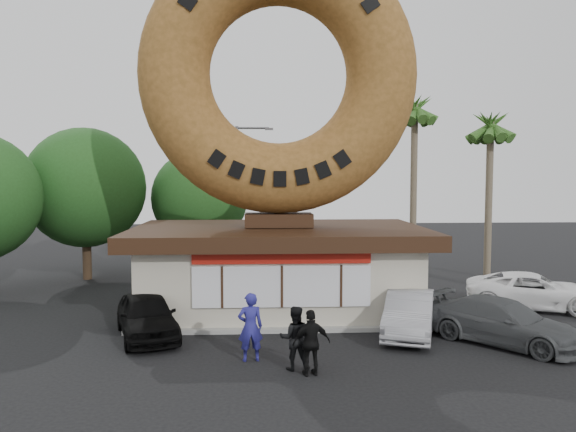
{
  "coord_description": "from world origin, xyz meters",
  "views": [
    {
      "loc": [
        -0.73,
        -15.66,
        5.31
      ],
      "look_at": [
        0.26,
        4.0,
        3.85
      ],
      "focal_mm": 35.0,
      "sensor_mm": 36.0,
      "label": 1
    }
  ],
  "objects_px": {
    "donut_shop": "(279,265)",
    "person_right": "(311,343)",
    "giant_donut": "(279,75)",
    "car_grey": "(503,322)",
    "person_center": "(295,338)",
    "street_lamp": "(240,189)",
    "car_silver": "(409,313)",
    "car_black": "(147,315)",
    "car_white": "(533,291)",
    "person_left": "(250,327)"
  },
  "relations": [
    {
      "from": "donut_shop",
      "to": "person_right",
      "type": "distance_m",
      "value": 7.28
    },
    {
      "from": "giant_donut",
      "to": "car_grey",
      "type": "distance_m",
      "value": 11.86
    },
    {
      "from": "person_center",
      "to": "person_right",
      "type": "xyz_separation_m",
      "value": [
        0.41,
        -0.46,
        0.0
      ]
    },
    {
      "from": "street_lamp",
      "to": "car_grey",
      "type": "xyz_separation_m",
      "value": [
        8.74,
        -14.76,
        -3.79
      ]
    },
    {
      "from": "person_right",
      "to": "car_silver",
      "type": "xyz_separation_m",
      "value": [
        3.6,
        3.63,
        -0.17
      ]
    },
    {
      "from": "street_lamp",
      "to": "car_black",
      "type": "distance_m",
      "value": 14.22
    },
    {
      "from": "giant_donut",
      "to": "car_white",
      "type": "distance_m",
      "value": 13.12
    },
    {
      "from": "car_black",
      "to": "car_white",
      "type": "distance_m",
      "value": 14.85
    },
    {
      "from": "street_lamp",
      "to": "car_silver",
      "type": "xyz_separation_m",
      "value": [
        6.07,
        -13.58,
        -3.77
      ]
    },
    {
      "from": "donut_shop",
      "to": "person_left",
      "type": "height_order",
      "value": "donut_shop"
    },
    {
      "from": "person_right",
      "to": "donut_shop",
      "type": "bearing_deg",
      "value": -96.82
    },
    {
      "from": "donut_shop",
      "to": "car_black",
      "type": "relative_size",
      "value": 2.64
    },
    {
      "from": "person_left",
      "to": "person_center",
      "type": "bearing_deg",
      "value": 139.85
    },
    {
      "from": "donut_shop",
      "to": "giant_donut",
      "type": "distance_m",
      "value": 7.33
    },
    {
      "from": "giant_donut",
      "to": "person_right",
      "type": "distance_m",
      "value": 10.95
    },
    {
      "from": "person_left",
      "to": "person_center",
      "type": "relative_size",
      "value": 1.12
    },
    {
      "from": "donut_shop",
      "to": "person_left",
      "type": "distance_m",
      "value": 6.09
    },
    {
      "from": "street_lamp",
      "to": "person_center",
      "type": "relative_size",
      "value": 4.57
    },
    {
      "from": "car_black",
      "to": "person_left",
      "type": "bearing_deg",
      "value": -54.52
    },
    {
      "from": "person_center",
      "to": "car_grey",
      "type": "relative_size",
      "value": 0.36
    },
    {
      "from": "street_lamp",
      "to": "person_center",
      "type": "distance_m",
      "value": 17.26
    },
    {
      "from": "donut_shop",
      "to": "car_grey",
      "type": "distance_m",
      "value": 8.42
    },
    {
      "from": "street_lamp",
      "to": "car_black",
      "type": "xyz_separation_m",
      "value": [
        -2.57,
        -13.47,
        -3.76
      ]
    },
    {
      "from": "person_right",
      "to": "car_grey",
      "type": "distance_m",
      "value": 6.73
    },
    {
      "from": "donut_shop",
      "to": "car_black",
      "type": "distance_m",
      "value": 5.71
    },
    {
      "from": "giant_donut",
      "to": "person_left",
      "type": "height_order",
      "value": "giant_donut"
    },
    {
      "from": "person_left",
      "to": "car_black",
      "type": "distance_m",
      "value": 4.24
    },
    {
      "from": "person_left",
      "to": "car_silver",
      "type": "height_order",
      "value": "person_left"
    },
    {
      "from": "person_center",
      "to": "car_black",
      "type": "xyz_separation_m",
      "value": [
        -4.63,
        3.28,
        -0.15
      ]
    },
    {
      "from": "donut_shop",
      "to": "car_black",
      "type": "height_order",
      "value": "donut_shop"
    },
    {
      "from": "giant_donut",
      "to": "person_right",
      "type": "xyz_separation_m",
      "value": [
        0.62,
        -7.21,
        -8.22
      ]
    },
    {
      "from": "street_lamp",
      "to": "car_silver",
      "type": "relative_size",
      "value": 1.86
    },
    {
      "from": "car_silver",
      "to": "donut_shop",
      "type": "bearing_deg",
      "value": 158.33
    },
    {
      "from": "car_silver",
      "to": "car_grey",
      "type": "xyz_separation_m",
      "value": [
        2.66,
        -1.18,
        -0.01
      ]
    },
    {
      "from": "giant_donut",
      "to": "street_lamp",
      "type": "bearing_deg",
      "value": 100.51
    },
    {
      "from": "giant_donut",
      "to": "car_black",
      "type": "bearing_deg",
      "value": -141.86
    },
    {
      "from": "person_left",
      "to": "car_white",
      "type": "height_order",
      "value": "person_left"
    },
    {
      "from": "donut_shop",
      "to": "person_center",
      "type": "bearing_deg",
      "value": -88.26
    },
    {
      "from": "person_center",
      "to": "person_right",
      "type": "height_order",
      "value": "person_right"
    },
    {
      "from": "street_lamp",
      "to": "person_left",
      "type": "bearing_deg",
      "value": -86.98
    },
    {
      "from": "car_black",
      "to": "donut_shop",
      "type": "bearing_deg",
      "value": 19.75
    },
    {
      "from": "car_white",
      "to": "car_silver",
      "type": "bearing_deg",
      "value": 138.76
    },
    {
      "from": "car_black",
      "to": "street_lamp",
      "type": "bearing_deg",
      "value": 60.94
    },
    {
      "from": "car_black",
      "to": "giant_donut",
      "type": "bearing_deg",
      "value": 19.88
    },
    {
      "from": "donut_shop",
      "to": "person_left",
      "type": "relative_size",
      "value": 5.69
    },
    {
      "from": "giant_donut",
      "to": "person_center",
      "type": "bearing_deg",
      "value": -88.26
    },
    {
      "from": "giant_donut",
      "to": "car_white",
      "type": "bearing_deg",
      "value": -1.52
    },
    {
      "from": "car_black",
      "to": "car_white",
      "type": "xyz_separation_m",
      "value": [
        14.5,
        3.21,
        -0.02
      ]
    },
    {
      "from": "giant_donut",
      "to": "person_right",
      "type": "relative_size",
      "value": 6.04
    },
    {
      "from": "person_center",
      "to": "car_white",
      "type": "xyz_separation_m",
      "value": [
        9.87,
        6.48,
        -0.17
      ]
    }
  ]
}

